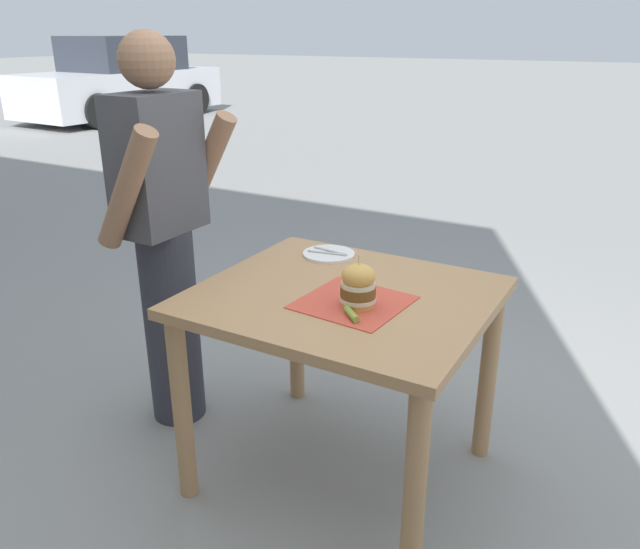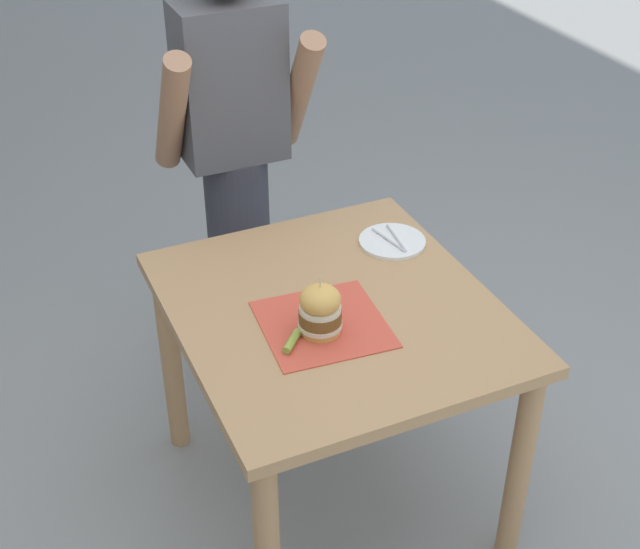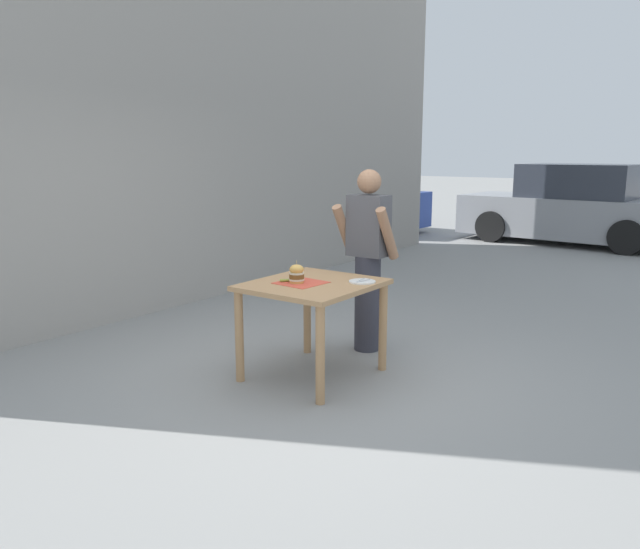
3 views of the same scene
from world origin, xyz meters
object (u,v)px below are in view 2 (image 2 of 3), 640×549
side_plate_with_forks (392,241)px  diner_across_table (236,160)px  patio_table (333,341)px  sandwich (320,310)px  pickle_spear (292,341)px

side_plate_with_forks → diner_across_table: 0.70m
patio_table → sandwich: bearing=-131.7°
patio_table → side_plate_with_forks: bearing=36.7°
pickle_spear → patio_table: bearing=33.9°
diner_across_table → pickle_spear: bearing=-100.8°
side_plate_with_forks → sandwich: bearing=-140.4°
sandwich → diner_across_table: (0.09, 0.96, 0.01)m
patio_table → side_plate_with_forks: (0.32, 0.24, 0.14)m
pickle_spear → sandwich: bearing=14.4°
sandwich → pickle_spear: (-0.10, -0.02, -0.06)m
patio_table → sandwich: 0.25m
patio_table → diner_across_table: (0.00, 0.86, 0.22)m
sandwich → patio_table: bearing=48.3°
sandwich → pickle_spear: 0.12m
sandwich → pickle_spear: bearing=-165.6°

